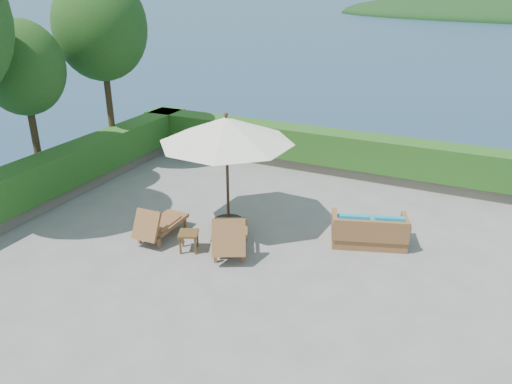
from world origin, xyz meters
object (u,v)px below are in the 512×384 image
at_px(lounge_left, 159,224).
at_px(lounge_right, 229,234).
at_px(patio_umbrella, 226,131).
at_px(wicker_loveseat, 369,232).
at_px(side_table, 189,236).

xyz_separation_m(lounge_left, lounge_right, (1.82, 0.16, 0.05)).
height_order(patio_umbrella, lounge_left, patio_umbrella).
relative_size(patio_umbrella, wicker_loveseat, 2.15).
bearing_deg(side_table, patio_umbrella, 82.35).
distance_m(patio_umbrella, lounge_left, 2.72).
height_order(lounge_left, lounge_right, lounge_right).
distance_m(lounge_right, side_table, 0.93).
height_order(patio_umbrella, side_table, patio_umbrella).
relative_size(patio_umbrella, lounge_right, 2.16).
bearing_deg(lounge_left, side_table, -14.07).
relative_size(patio_umbrella, lounge_left, 2.63).
bearing_deg(lounge_right, side_table, 177.17).
bearing_deg(lounge_left, lounge_right, 3.57).
relative_size(lounge_right, wicker_loveseat, 1.00).
distance_m(lounge_left, wicker_loveseat, 4.95).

